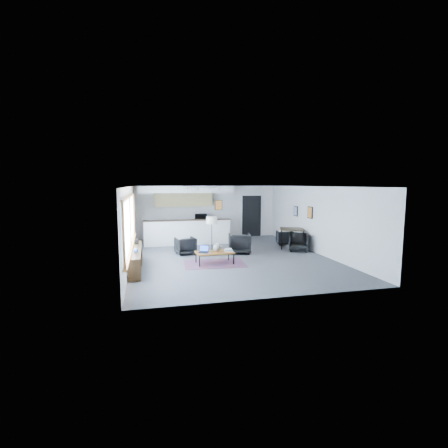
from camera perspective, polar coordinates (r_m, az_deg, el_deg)
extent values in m
cube|color=#4D4D50|center=(12.12, 0.88, -5.80)|extent=(7.00, 9.00, 0.01)
cube|color=white|center=(11.82, 0.90, 6.64)|extent=(7.00, 9.00, 0.01)
cube|color=silver|center=(16.28, -2.98, 2.14)|extent=(7.00, 0.01, 2.60)
cube|color=silver|center=(7.66, 9.16, -3.50)|extent=(7.00, 0.01, 2.60)
cube|color=silver|center=(11.56, -16.21, -0.14)|extent=(0.01, 9.00, 2.60)
cube|color=silver|center=(13.20, 15.82, 0.74)|extent=(0.01, 9.00, 2.60)
cube|color=#8CBFFF|center=(10.64, -16.30, 0.35)|extent=(0.02, 5.80, 1.55)
cube|color=brown|center=(10.76, -15.99, -3.88)|extent=(0.10, 5.95, 0.06)
cube|color=brown|center=(10.58, -16.34, 4.66)|extent=(0.06, 5.95, 0.06)
cube|color=brown|center=(7.77, -17.25, -2.07)|extent=(0.06, 0.06, 1.60)
cube|color=brown|center=(10.64, -16.19, 0.35)|extent=(0.06, 0.06, 1.60)
cube|color=brown|center=(13.52, -15.58, 1.74)|extent=(0.06, 0.06, 1.60)
cube|color=#322211|center=(10.67, -15.25, -4.39)|extent=(0.35, 3.00, 0.05)
cube|color=#322211|center=(10.80, -15.15, -7.35)|extent=(0.35, 3.00, 0.05)
cube|color=#322211|center=(9.32, -15.49, -7.87)|extent=(0.33, 0.04, 0.55)
cube|color=#322211|center=(10.73, -15.20, -5.90)|extent=(0.33, 0.04, 0.55)
cube|color=#322211|center=(12.15, -14.98, -4.39)|extent=(0.33, 0.04, 0.55)
cube|color=#3359A5|center=(9.51, -15.42, -8.55)|extent=(0.18, 0.04, 0.20)
cube|color=silver|center=(9.67, -15.39, -8.22)|extent=(0.18, 0.04, 0.22)
cube|color=maroon|center=(9.83, -15.36, -7.91)|extent=(0.18, 0.04, 0.24)
cube|color=#322211|center=(10.00, -15.32, -7.77)|extent=(0.18, 0.04, 0.20)
cube|color=#3359A5|center=(10.16, -15.29, -7.47)|extent=(0.18, 0.04, 0.22)
cube|color=silver|center=(10.32, -15.26, -7.19)|extent=(0.18, 0.04, 0.24)
cube|color=maroon|center=(10.49, -15.22, -7.07)|extent=(0.18, 0.04, 0.20)
cube|color=#322211|center=(10.66, -15.19, -6.79)|extent=(0.18, 0.04, 0.22)
cube|color=#3359A5|center=(10.82, -15.17, -6.53)|extent=(0.18, 0.03, 0.24)
cube|color=silver|center=(10.99, -15.13, -6.43)|extent=(0.18, 0.03, 0.20)
cube|color=maroon|center=(11.15, -15.11, -6.18)|extent=(0.18, 0.03, 0.22)
cube|color=#322211|center=(11.32, -15.08, -5.93)|extent=(0.18, 0.04, 0.24)
cube|color=black|center=(11.44, -15.14, -3.04)|extent=(0.14, 0.02, 0.18)
sphere|color=#264C99|center=(10.06, -15.27, -4.52)|extent=(0.14, 0.14, 0.14)
cube|color=white|center=(14.42, -6.38, -1.53)|extent=(3.80, 0.25, 1.10)
cube|color=#322211|center=(14.35, -6.41, 0.68)|extent=(3.85, 0.32, 0.04)
cube|color=white|center=(15.86, -7.01, -1.12)|extent=(3.80, 0.60, 0.90)
cube|color=#2D2D2D|center=(15.80, -7.03, 0.53)|extent=(3.82, 0.62, 0.04)
cube|color=tan|center=(15.87, -7.15, 4.32)|extent=(2.80, 0.35, 0.70)
cube|color=white|center=(15.16, -6.89, 6.09)|extent=(4.20, 1.80, 0.30)
cube|color=black|center=(14.53, -0.95, 3.34)|extent=(0.35, 0.03, 0.45)
cube|color=orange|center=(14.52, -0.94, 3.34)|extent=(0.30, 0.01, 0.40)
cube|color=black|center=(16.79, 4.82, 1.42)|extent=(1.00, 0.12, 2.10)
cube|color=white|center=(16.64, 3.11, 1.38)|extent=(0.06, 0.10, 2.10)
cube|color=white|center=(16.96, 6.48, 1.46)|extent=(0.06, 0.10, 2.10)
cube|color=white|center=(16.72, 4.85, 5.07)|extent=(1.10, 0.10, 0.06)
cube|color=silver|center=(13.85, -3.76, 6.50)|extent=(1.60, 0.04, 0.04)
cylinder|color=silver|center=(13.76, -6.45, 6.13)|extent=(0.07, 0.07, 0.09)
cylinder|color=silver|center=(13.82, -4.58, 6.16)|extent=(0.07, 0.07, 0.09)
cylinder|color=silver|center=(13.90, -2.74, 6.18)|extent=(0.07, 0.07, 0.09)
cylinder|color=silver|center=(13.98, -0.91, 6.19)|extent=(0.07, 0.07, 0.09)
cube|color=black|center=(13.50, 14.90, 1.97)|extent=(0.03, 0.38, 0.48)
cube|color=orange|center=(13.50, 14.85, 1.97)|extent=(0.00, 0.32, 0.42)
cube|color=black|center=(14.66, 12.51, 2.23)|extent=(0.03, 0.34, 0.44)
cube|color=#859FC5|center=(14.66, 12.45, 2.23)|extent=(0.00, 0.28, 0.38)
cube|color=#593345|center=(11.09, -1.67, -6.96)|extent=(2.13, 1.53, 0.01)
cube|color=brown|center=(11.00, -1.67, -5.02)|extent=(1.30, 0.75, 0.05)
cube|color=black|center=(10.64, -4.34, -6.58)|extent=(0.03, 0.03, 0.37)
cube|color=black|center=(11.20, -4.96, -5.90)|extent=(0.03, 0.03, 0.37)
cube|color=black|center=(10.93, 1.71, -6.20)|extent=(0.03, 0.03, 0.37)
cube|color=black|center=(11.48, 0.80, -5.56)|extent=(0.03, 0.03, 0.37)
cube|color=black|center=(10.73, -1.28, -5.48)|extent=(1.21, 0.09, 0.03)
cube|color=black|center=(11.29, -2.05, -4.86)|extent=(1.21, 0.09, 0.03)
cube|color=black|center=(10.89, -3.63, -4.98)|extent=(0.38, 0.33, 0.02)
cube|color=black|center=(10.97, -3.50, -4.28)|extent=(0.31, 0.17, 0.21)
cube|color=blue|center=(10.97, -3.50, -4.29)|extent=(0.28, 0.15, 0.18)
sphere|color=gray|center=(11.04, -1.25, -4.11)|extent=(0.28, 0.28, 0.28)
cube|color=silver|center=(11.10, 0.79, -4.69)|extent=(0.31, 0.27, 0.03)
cube|color=#3359A5|center=(11.10, 0.79, -4.54)|extent=(0.28, 0.25, 0.03)
cube|color=silver|center=(11.07, 0.75, -4.43)|extent=(0.26, 0.22, 0.03)
cube|color=#E5590C|center=(10.83, -1.19, -5.07)|extent=(0.14, 0.14, 0.01)
imported|color=black|center=(12.54, -6.81, -3.69)|extent=(0.82, 0.78, 0.73)
imported|color=black|center=(12.67, 2.77, -3.25)|extent=(0.97, 0.92, 0.85)
cylinder|color=black|center=(12.64, -2.15, -5.18)|extent=(0.30, 0.30, 0.03)
cylinder|color=black|center=(12.52, -2.17, -2.41)|extent=(0.03, 0.03, 1.22)
cylinder|color=beige|center=(12.43, -2.18, 0.68)|extent=(0.49, 0.49, 0.27)
cube|color=#322211|center=(13.93, 11.89, -0.88)|extent=(1.27, 1.27, 0.04)
cylinder|color=black|center=(13.54, 10.13, -2.83)|extent=(0.06, 0.06, 0.78)
cylinder|color=black|center=(14.40, 10.00, -2.24)|extent=(0.06, 0.06, 0.78)
cylinder|color=black|center=(13.61, 13.80, -2.88)|extent=(0.06, 0.06, 0.78)
cylinder|color=black|center=(14.46, 13.45, -2.29)|extent=(0.06, 0.06, 0.78)
imported|color=black|center=(13.41, 12.93, -3.25)|extent=(0.84, 0.82, 0.67)
imported|color=black|center=(14.67, 10.62, -2.46)|extent=(0.68, 0.65, 0.59)
imported|color=black|center=(15.89, -4.08, 1.36)|extent=(0.58, 0.34, 0.38)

